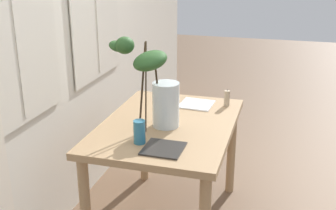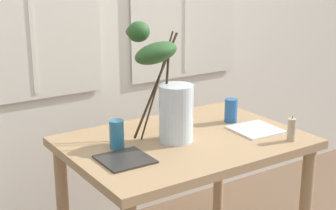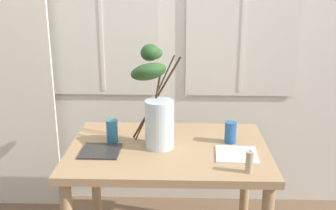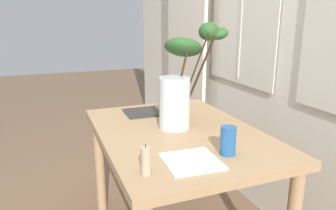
{
  "view_description": "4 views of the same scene",
  "coord_description": "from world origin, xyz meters",
  "px_view_note": "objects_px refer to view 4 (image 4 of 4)",
  "views": [
    {
      "loc": [
        -2.46,
        -0.71,
        1.8
      ],
      "look_at": [
        -0.0,
        0.0,
        0.88
      ],
      "focal_mm": 45.54,
      "sensor_mm": 36.0,
      "label": 1
    },
    {
      "loc": [
        -1.41,
        -1.98,
        1.64
      ],
      "look_at": [
        -0.12,
        -0.02,
        0.95
      ],
      "focal_mm": 54.93,
      "sensor_mm": 36.0,
      "label": 2
    },
    {
      "loc": [
        0.07,
        -2.24,
        1.71
      ],
      "look_at": [
        -0.0,
        -0.03,
        1.02
      ],
      "focal_mm": 43.91,
      "sensor_mm": 36.0,
      "label": 3
    },
    {
      "loc": [
        1.5,
        -0.65,
        1.34
      ],
      "look_at": [
        -0.04,
        -0.04,
        0.89
      ],
      "focal_mm": 33.99,
      "sensor_mm": 36.0,
      "label": 4
    }
  ],
  "objects_px": {
    "plate_square_left": "(143,112)",
    "plate_square_right": "(191,161)",
    "drinking_glass_blue_left": "(168,102)",
    "pillar_candle": "(146,161)",
    "vase_with_branches": "(182,81)",
    "dining_table": "(178,148)",
    "drinking_glass_blue_right": "(228,141)"
  },
  "relations": [
    {
      "from": "vase_with_branches",
      "to": "drinking_glass_blue_left",
      "type": "height_order",
      "value": "vase_with_branches"
    },
    {
      "from": "plate_square_left",
      "to": "pillar_candle",
      "type": "distance_m",
      "value": 0.85
    },
    {
      "from": "plate_square_left",
      "to": "drinking_glass_blue_left",
      "type": "bearing_deg",
      "value": 74.4
    },
    {
      "from": "vase_with_branches",
      "to": "pillar_candle",
      "type": "relative_size",
      "value": 4.63
    },
    {
      "from": "vase_with_branches",
      "to": "plate_square_right",
      "type": "relative_size",
      "value": 2.54
    },
    {
      "from": "vase_with_branches",
      "to": "plate_square_left",
      "type": "height_order",
      "value": "vase_with_branches"
    },
    {
      "from": "dining_table",
      "to": "drinking_glass_blue_right",
      "type": "relative_size",
      "value": 9.0
    },
    {
      "from": "dining_table",
      "to": "pillar_candle",
      "type": "xyz_separation_m",
      "value": [
        0.42,
        -0.32,
        0.16
      ]
    },
    {
      "from": "plate_square_left",
      "to": "pillar_candle",
      "type": "height_order",
      "value": "pillar_candle"
    },
    {
      "from": "pillar_candle",
      "to": "drinking_glass_blue_right",
      "type": "bearing_deg",
      "value": 97.41
    },
    {
      "from": "plate_square_right",
      "to": "drinking_glass_blue_left",
      "type": "bearing_deg",
      "value": 166.39
    },
    {
      "from": "dining_table",
      "to": "plate_square_right",
      "type": "height_order",
      "value": "plate_square_right"
    },
    {
      "from": "pillar_candle",
      "to": "vase_with_branches",
      "type": "bearing_deg",
      "value": 143.47
    },
    {
      "from": "dining_table",
      "to": "plate_square_right",
      "type": "distance_m",
      "value": 0.42
    },
    {
      "from": "drinking_glass_blue_right",
      "to": "vase_with_branches",
      "type": "bearing_deg",
      "value": -176.39
    },
    {
      "from": "vase_with_branches",
      "to": "drinking_glass_blue_right",
      "type": "bearing_deg",
      "value": 3.61
    },
    {
      "from": "drinking_glass_blue_right",
      "to": "pillar_candle",
      "type": "distance_m",
      "value": 0.4
    },
    {
      "from": "drinking_glass_blue_right",
      "to": "plate_square_right",
      "type": "xyz_separation_m",
      "value": [
        0.02,
        -0.19,
        -0.06
      ]
    },
    {
      "from": "dining_table",
      "to": "plate_square_left",
      "type": "xyz_separation_m",
      "value": [
        -0.39,
        -0.08,
        0.11
      ]
    },
    {
      "from": "drinking_glass_blue_right",
      "to": "plate_square_left",
      "type": "relative_size",
      "value": 0.59
    },
    {
      "from": "plate_square_left",
      "to": "drinking_glass_blue_right",
      "type": "bearing_deg",
      "value": 12.33
    },
    {
      "from": "vase_with_branches",
      "to": "drinking_glass_blue_left",
      "type": "xyz_separation_m",
      "value": [
        -0.27,
        0.02,
        -0.18
      ]
    },
    {
      "from": "drinking_glass_blue_right",
      "to": "plate_square_right",
      "type": "relative_size",
      "value": 0.57
    },
    {
      "from": "drinking_glass_blue_left",
      "to": "plate_square_left",
      "type": "bearing_deg",
      "value": -105.6
    },
    {
      "from": "drinking_glass_blue_left",
      "to": "plate_square_left",
      "type": "xyz_separation_m",
      "value": [
        -0.04,
        -0.16,
        -0.06
      ]
    },
    {
      "from": "plate_square_right",
      "to": "pillar_candle",
      "type": "distance_m",
      "value": 0.22
    },
    {
      "from": "vase_with_branches",
      "to": "drinking_glass_blue_right",
      "type": "xyz_separation_m",
      "value": [
        0.45,
        0.03,
        -0.19
      ]
    },
    {
      "from": "plate_square_left",
      "to": "plate_square_right",
      "type": "relative_size",
      "value": 0.97
    },
    {
      "from": "dining_table",
      "to": "drinking_glass_blue_left",
      "type": "height_order",
      "value": "drinking_glass_blue_left"
    },
    {
      "from": "drinking_glass_blue_left",
      "to": "pillar_candle",
      "type": "xyz_separation_m",
      "value": [
        0.77,
        -0.39,
        -0.01
      ]
    },
    {
      "from": "dining_table",
      "to": "vase_with_branches",
      "type": "bearing_deg",
      "value": 144.62
    },
    {
      "from": "drinking_glass_blue_right",
      "to": "drinking_glass_blue_left",
      "type": "bearing_deg",
      "value": -179.27
    }
  ]
}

